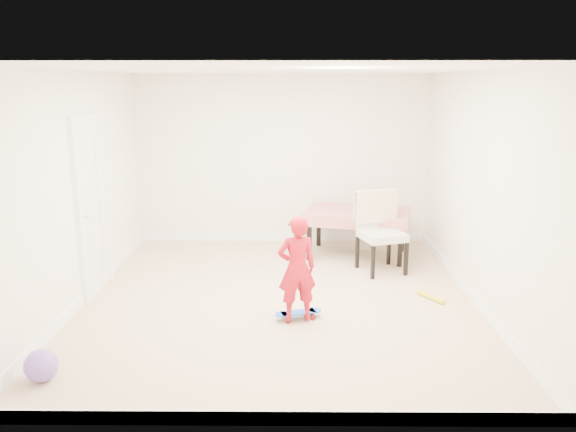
{
  "coord_description": "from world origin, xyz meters",
  "views": [
    {
      "loc": [
        0.15,
        -6.16,
        2.46
      ],
      "look_at": [
        0.1,
        0.2,
        0.95
      ],
      "focal_mm": 35.0,
      "sensor_mm": 36.0,
      "label": 1
    }
  ],
  "objects_px": {
    "dining_table": "(357,233)",
    "child": "(297,272)",
    "dining_chair": "(382,233)",
    "balloon": "(41,366)",
    "skateboard": "(298,315)"
  },
  "relations": [
    {
      "from": "child",
      "to": "skateboard",
      "type": "bearing_deg",
      "value": -115.73
    },
    {
      "from": "dining_chair",
      "to": "balloon",
      "type": "xyz_separation_m",
      "value": [
        -3.31,
        -2.86,
        -0.39
      ]
    },
    {
      "from": "child",
      "to": "balloon",
      "type": "distance_m",
      "value": 2.52
    },
    {
      "from": "dining_chair",
      "to": "child",
      "type": "height_order",
      "value": "child"
    },
    {
      "from": "dining_table",
      "to": "child",
      "type": "bearing_deg",
      "value": -97.46
    },
    {
      "from": "dining_table",
      "to": "child",
      "type": "relative_size",
      "value": 1.3
    },
    {
      "from": "dining_chair",
      "to": "skateboard",
      "type": "xyz_separation_m",
      "value": [
        -1.12,
        -1.56,
        -0.5
      ]
    },
    {
      "from": "dining_table",
      "to": "skateboard",
      "type": "xyz_separation_m",
      "value": [
        -0.88,
        -2.28,
        -0.3
      ]
    },
    {
      "from": "dining_table",
      "to": "skateboard",
      "type": "bearing_deg",
      "value": -97.76
    },
    {
      "from": "dining_table",
      "to": "balloon",
      "type": "bearing_deg",
      "value": -117.19
    },
    {
      "from": "dining_chair",
      "to": "skateboard",
      "type": "relative_size",
      "value": 2.09
    },
    {
      "from": "dining_table",
      "to": "balloon",
      "type": "xyz_separation_m",
      "value": [
        -3.06,
        -3.59,
        -0.2
      ]
    },
    {
      "from": "child",
      "to": "dining_table",
      "type": "bearing_deg",
      "value": -124.25
    },
    {
      "from": "dining_table",
      "to": "balloon",
      "type": "height_order",
      "value": "dining_table"
    },
    {
      "from": "dining_table",
      "to": "child",
      "type": "xyz_separation_m",
      "value": [
        -0.9,
        -2.36,
        0.22
      ]
    }
  ]
}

